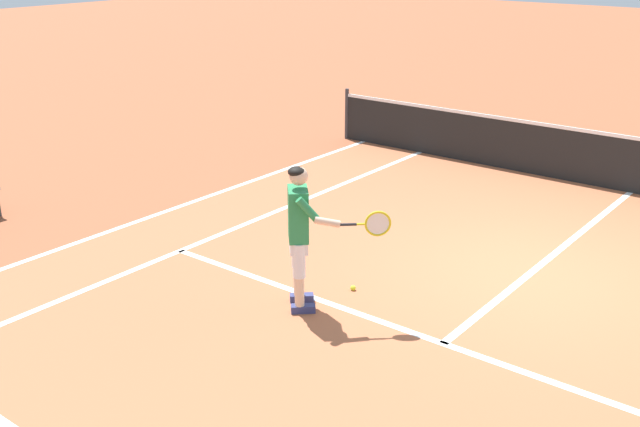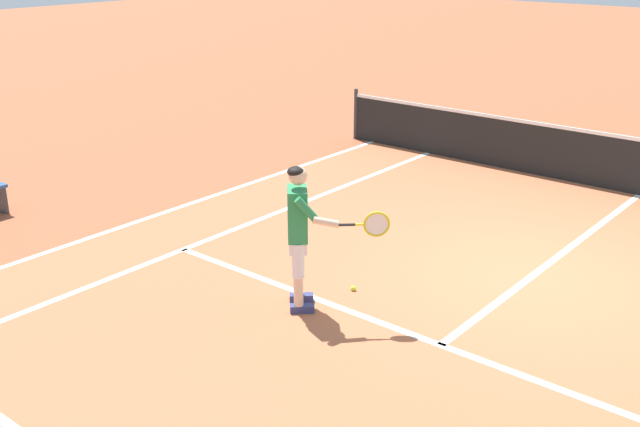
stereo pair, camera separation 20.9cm
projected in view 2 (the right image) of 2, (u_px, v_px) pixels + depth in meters
ground_plane at (534, 275)px, 9.71m from camera, size 80.00×80.00×0.00m
court_inner_surface at (501, 300)px, 9.04m from camera, size 10.98×10.45×0.00m
line_service at (441, 345)px, 8.04m from camera, size 8.23×0.10×0.01m
line_centre_service at (562, 253)px, 10.36m from camera, size 0.10×6.40×0.01m
line_singles_left at (253, 222)px, 11.49m from camera, size 0.10×10.05×0.01m
line_doubles_left at (192, 203)px, 12.31m from camera, size 0.10×10.05×0.01m
tennis_player at (300, 228)px, 8.54m from camera, size 1.17×0.71×1.71m
tennis_ball_near_feet at (353, 288)px, 9.27m from camera, size 0.07×0.07×0.07m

